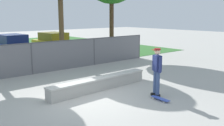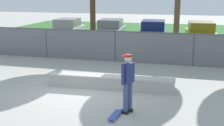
{
  "view_description": "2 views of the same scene",
  "coord_description": "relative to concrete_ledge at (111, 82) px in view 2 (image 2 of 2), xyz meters",
  "views": [
    {
      "loc": [
        -5.45,
        -7.32,
        3.07
      ],
      "look_at": [
        0.99,
        0.19,
        1.22
      ],
      "focal_mm": 41.67,
      "sensor_mm": 36.0,
      "label": 1
    },
    {
      "loc": [
        3.7,
        -9.53,
        3.63
      ],
      "look_at": [
        1.04,
        0.72,
        1.08
      ],
      "focal_mm": 47.24,
      "sensor_mm": 36.0,
      "label": 2
    }
  ],
  "objects": [
    {
      "name": "ground_plane",
      "position": [
        -0.94,
        -0.89,
        -0.26
      ],
      "size": [
        80.0,
        80.0,
        0.0
      ],
      "primitive_type": "plane",
      "color": "#ADAAA3"
    },
    {
      "name": "grass_strip",
      "position": [
        -0.94,
        14.81,
        -0.25
      ],
      "size": [
        28.06,
        20.0,
        0.02
      ],
      "primitive_type": "cube",
      "color": "#336B2D",
      "rests_on": "ground"
    },
    {
      "name": "concrete_ledge",
      "position": [
        0.0,
        0.0,
        0.0
      ],
      "size": [
        4.86,
        0.68,
        0.52
      ],
      "color": "#A8A59E",
      "rests_on": "ground"
    },
    {
      "name": "skateboarder",
      "position": [
        1.09,
        -2.08,
        0.77
      ],
      "size": [
        0.4,
        0.55,
        1.84
      ],
      "color": "black",
      "rests_on": "ground"
    },
    {
      "name": "skateboard",
      "position": [
        0.8,
        -2.51,
        -0.19
      ],
      "size": [
        0.28,
        0.82,
        0.09
      ],
      "color": "#334CB2",
      "rests_on": "ground"
    },
    {
      "name": "chainlink_fence",
      "position": [
        -0.94,
        4.51,
        0.65
      ],
      "size": [
        16.13,
        0.07,
        1.66
      ],
      "color": "#4C4C51",
      "rests_on": "ground"
    },
    {
      "name": "car_white",
      "position": [
        -6.22,
        10.49,
        0.57
      ],
      "size": [
        2.27,
        4.33,
        1.66
      ],
      "color": "silver",
      "rests_on": "ground"
    },
    {
      "name": "car_silver",
      "position": [
        -2.88,
        10.83,
        0.57
      ],
      "size": [
        2.27,
        4.33,
        1.66
      ],
      "color": "#B7BABF",
      "rests_on": "ground"
    },
    {
      "name": "car_blue",
      "position": [
        0.32,
        10.67,
        0.57
      ],
      "size": [
        2.27,
        4.33,
        1.66
      ],
      "color": "#233D9E",
      "rests_on": "ground"
    },
    {
      "name": "car_yellow",
      "position": [
        3.61,
        10.55,
        0.57
      ],
      "size": [
        2.27,
        4.33,
        1.66
      ],
      "color": "gold",
      "rests_on": "ground"
    }
  ]
}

